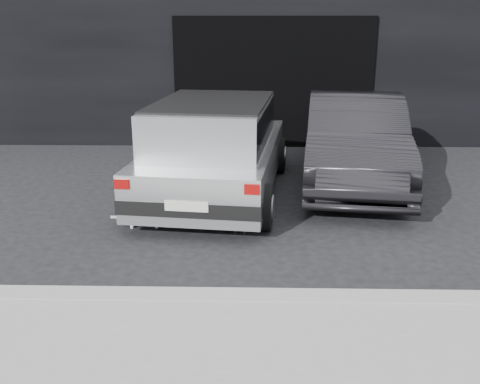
{
  "coord_description": "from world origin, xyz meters",
  "views": [
    {
      "loc": [
        0.57,
        -6.96,
        2.5
      ],
      "look_at": [
        0.44,
        -0.87,
        0.54
      ],
      "focal_mm": 40.0,
      "sensor_mm": 36.0,
      "label": 1
    }
  ],
  "objects_px": {
    "silver_hatchback": "(215,144)",
    "cat_siamese": "(243,222)",
    "cat_white": "(147,213)",
    "second_car": "(355,140)"
  },
  "relations": [
    {
      "from": "silver_hatchback",
      "to": "cat_white",
      "type": "height_order",
      "value": "silver_hatchback"
    },
    {
      "from": "cat_siamese",
      "to": "cat_white",
      "type": "xyz_separation_m",
      "value": [
        -1.22,
        0.11,
        0.07
      ]
    },
    {
      "from": "silver_hatchback",
      "to": "cat_white",
      "type": "relative_size",
      "value": 5.19
    },
    {
      "from": "cat_siamese",
      "to": "cat_white",
      "type": "distance_m",
      "value": 1.22
    },
    {
      "from": "cat_siamese",
      "to": "second_car",
      "type": "bearing_deg",
      "value": -107.0
    },
    {
      "from": "second_car",
      "to": "cat_white",
      "type": "relative_size",
      "value": 5.39
    },
    {
      "from": "silver_hatchback",
      "to": "cat_white",
      "type": "distance_m",
      "value": 1.63
    },
    {
      "from": "cat_white",
      "to": "cat_siamese",
      "type": "bearing_deg",
      "value": 82.6
    },
    {
      "from": "silver_hatchback",
      "to": "cat_siamese",
      "type": "bearing_deg",
      "value": -66.32
    },
    {
      "from": "second_car",
      "to": "cat_white",
      "type": "bearing_deg",
      "value": -138.02
    }
  ]
}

